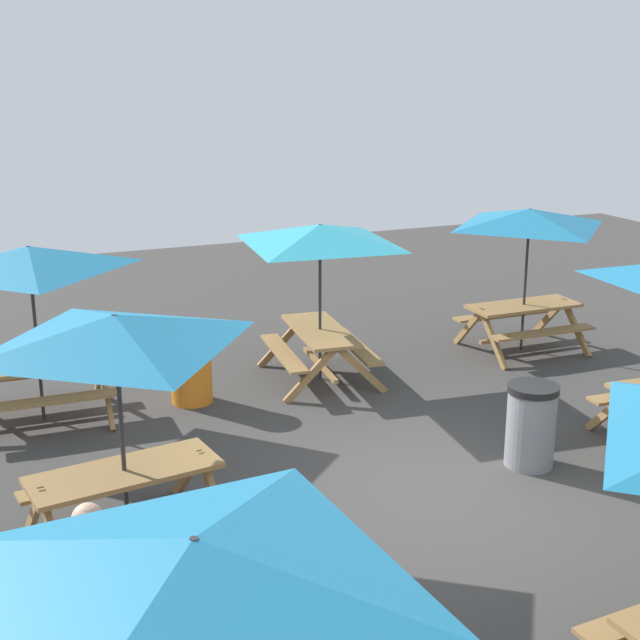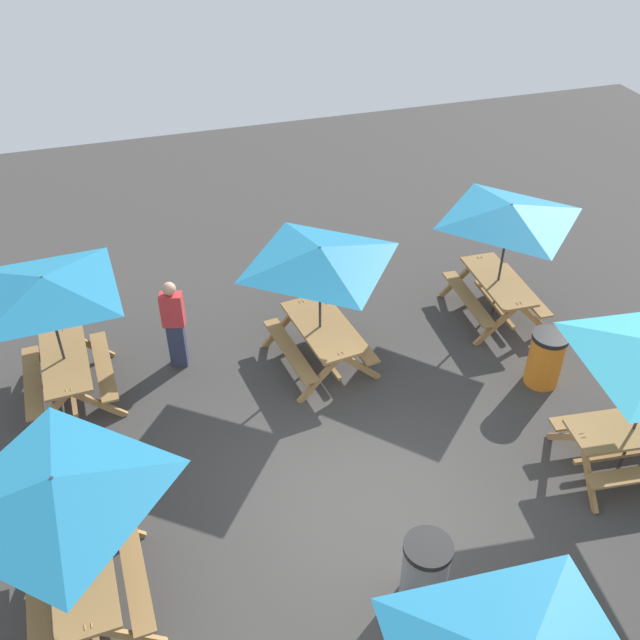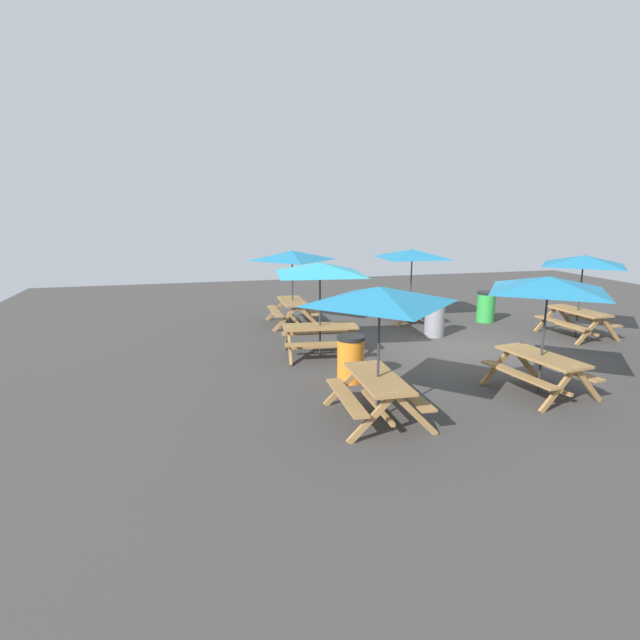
% 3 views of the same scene
% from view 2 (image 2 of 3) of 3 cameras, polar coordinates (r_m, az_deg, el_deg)
% --- Properties ---
extents(ground_plane, '(28.13, 28.13, 0.00)m').
position_cam_2_polar(ground_plane, '(10.15, 3.92, -14.93)').
color(ground_plane, '#3D3A38').
rests_on(ground_plane, ground).
extents(picnic_table_0, '(2.11, 2.11, 2.34)m').
position_cam_2_polar(picnic_table_0, '(8.17, -20.23, -13.19)').
color(picnic_table_0, olive).
rests_on(picnic_table_0, ground).
extents(picnic_table_2, '(2.25, 2.25, 2.34)m').
position_cam_2_polar(picnic_table_2, '(11.15, 0.00, 4.48)').
color(picnic_table_2, olive).
rests_on(picnic_table_2, ground).
extents(picnic_table_3, '(2.06, 2.06, 2.34)m').
position_cam_2_polar(picnic_table_3, '(12.78, 14.89, 7.71)').
color(picnic_table_3, olive).
rests_on(picnic_table_3, ground).
extents(picnic_table_5, '(2.82, 2.82, 2.34)m').
position_cam_2_polar(picnic_table_5, '(11.21, -21.06, 1.92)').
color(picnic_table_5, olive).
rests_on(picnic_table_5, ground).
extents(trash_bin_gray, '(0.59, 0.59, 0.98)m').
position_cam_2_polar(trash_bin_gray, '(9.06, 8.39, -19.23)').
color(trash_bin_gray, gray).
rests_on(trash_bin_gray, ground).
extents(trash_bin_orange, '(0.59, 0.59, 0.98)m').
position_cam_2_polar(trash_bin_orange, '(12.19, 17.59, -2.95)').
color(trash_bin_orange, orange).
rests_on(trash_bin_orange, ground).
extents(person_standing, '(0.31, 0.41, 1.67)m').
position_cam_2_polar(person_standing, '(11.98, -11.59, -0.20)').
color(person_standing, '#2D334C').
rests_on(person_standing, ground).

